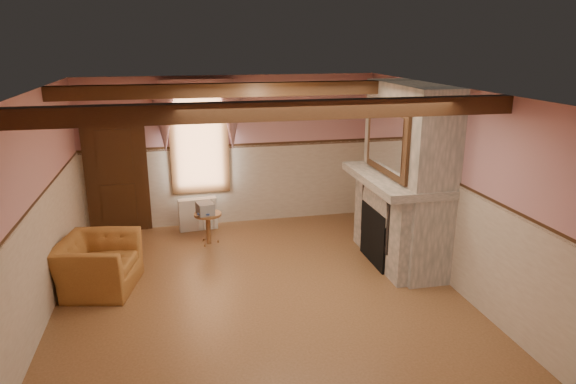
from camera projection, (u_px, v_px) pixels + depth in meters
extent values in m
cube|color=brown|center=(259.00, 292.00, 7.23)|extent=(5.50, 6.00, 0.01)
cube|color=silver|center=(256.00, 90.00, 6.43)|extent=(5.50, 6.00, 0.01)
cube|color=#C5888C|center=(232.00, 151.00, 9.64)|extent=(5.50, 0.02, 2.80)
cube|color=#C5888C|center=(319.00, 306.00, 4.03)|extent=(5.50, 0.02, 2.80)
cube|color=#C5888C|center=(35.00, 211.00, 6.26)|extent=(0.02, 6.00, 2.80)
cube|color=#C5888C|center=(446.00, 185.00, 7.41)|extent=(0.02, 6.00, 2.80)
cube|color=black|center=(378.00, 235.00, 8.08)|extent=(0.20, 0.95, 0.90)
imported|color=#9E662D|center=(97.00, 264.00, 7.23)|extent=(1.21, 1.32, 0.74)
cylinder|color=brown|center=(208.00, 228.00, 8.88)|extent=(0.59, 0.59, 0.55)
cube|color=#B7AD8C|center=(205.00, 208.00, 8.74)|extent=(0.32, 0.37, 0.20)
cube|color=silver|center=(198.00, 214.00, 9.53)|extent=(0.71, 0.25, 0.60)
imported|color=brown|center=(403.00, 176.00, 7.62)|extent=(0.38, 0.38, 0.09)
cube|color=#311E0D|center=(382.00, 160.00, 8.37)|extent=(0.14, 0.24, 0.20)
cylinder|color=gold|center=(387.00, 161.00, 8.15)|extent=(0.11, 0.11, 0.28)
cylinder|color=#B5161C|center=(406.00, 176.00, 7.50)|extent=(0.06, 0.06, 0.16)
cylinder|color=yellow|center=(407.00, 177.00, 7.49)|extent=(0.06, 0.06, 0.12)
cube|color=gray|center=(407.00, 176.00, 7.90)|extent=(0.85, 2.00, 2.80)
cube|color=gray|center=(396.00, 179.00, 7.87)|extent=(1.05, 2.05, 0.12)
cube|color=silver|center=(387.00, 140.00, 7.66)|extent=(0.06, 1.44, 1.04)
cube|color=black|center=(117.00, 176.00, 9.25)|extent=(1.10, 0.10, 2.10)
cube|color=white|center=(199.00, 140.00, 9.42)|extent=(1.06, 0.08, 2.02)
cube|color=gray|center=(198.00, 107.00, 9.16)|extent=(1.30, 0.14, 1.40)
cube|color=black|center=(274.00, 111.00, 5.34)|extent=(5.50, 0.18, 0.20)
cube|color=black|center=(243.00, 90.00, 7.59)|extent=(5.50, 0.18, 0.20)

